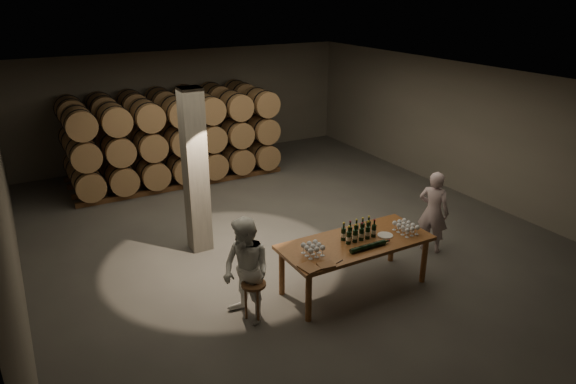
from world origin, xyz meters
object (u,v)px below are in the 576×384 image
tasting_table (356,247)px  stool (254,290)px  bottle_cluster (359,232)px  notebook_near (326,265)px  plate (385,235)px  person_woman (246,271)px  person_man (433,212)px

tasting_table → stool: bearing=179.2°
bottle_cluster → notebook_near: bearing=-152.8°
bottle_cluster → notebook_near: 1.11m
plate → notebook_near: notebook_near is taller
notebook_near → person_woman: person_woman is taller
person_woman → tasting_table: bearing=71.3°
plate → notebook_near: size_ratio=1.09×
stool → plate: bearing=-2.5°
bottle_cluster → plate: size_ratio=2.27×
plate → bottle_cluster: bearing=163.6°
plate → notebook_near: bearing=-165.7°
tasting_table → plate: size_ratio=9.80×
stool → bottle_cluster: bearing=0.8°
bottle_cluster → person_woman: size_ratio=0.35×
person_man → plate: bearing=79.1°
tasting_table → person_man: person_man is taller
person_man → person_woman: (-4.13, -0.33, 0.04)m
tasting_table → person_woman: (-1.99, 0.06, 0.06)m
notebook_near → person_man: person_man is taller
tasting_table → stool: (-1.89, 0.03, -0.27)m
bottle_cluster → stool: (-1.98, -0.03, -0.49)m
tasting_table → person_woman: bearing=178.1°
bottle_cluster → person_man: (2.04, 0.34, -0.20)m
plate → person_man: (1.58, 0.48, -0.09)m
stool → person_man: bearing=5.2°
stool → person_woman: size_ratio=0.37×
person_man → person_woman: bearing=66.8°
bottle_cluster → stool: bearing=-179.2°
stool → person_man: size_ratio=0.39×
bottle_cluster → notebook_near: bottle_cluster is taller
tasting_table → person_woman: size_ratio=1.52×
person_woman → plate: bearing=69.9°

